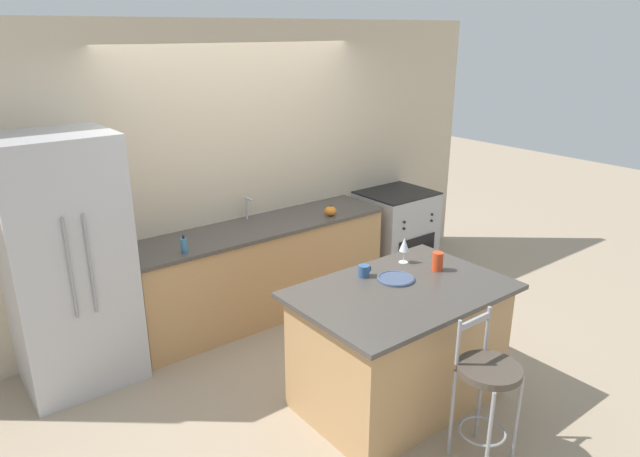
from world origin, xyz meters
name	(u,v)px	position (x,y,z in m)	size (l,w,h in m)	color
ground_plane	(284,327)	(0.00, 0.00, 0.00)	(18.00, 18.00, 0.00)	tan
wall_back	(239,171)	(0.00, 0.70, 1.35)	(6.00, 0.07, 2.70)	beige
back_counter	(261,269)	(0.00, 0.38, 0.45)	(2.54, 0.68, 0.90)	tan
sink_faucet	(247,205)	(0.00, 0.58, 1.04)	(0.02, 0.13, 0.22)	#ADAFB5
kitchen_island	(399,345)	(0.05, -1.41, 0.46)	(1.51, 1.01, 0.91)	tan
refrigerator	(67,263)	(-1.70, 0.33, 0.97)	(0.83, 0.73, 1.94)	#BCBCC1
oven_range	(395,231)	(1.75, 0.34, 0.46)	(0.76, 0.69, 0.92)	#ADAFB5
bar_stool_near	(487,384)	(0.04, -2.17, 0.55)	(0.39, 0.39, 0.98)	#99999E
dinner_plate	(396,278)	(0.12, -1.28, 0.92)	(0.27, 0.27, 0.02)	#425170
wine_glass	(404,245)	(0.39, -1.09, 1.05)	(0.08, 0.08, 0.20)	white
coffee_mug	(364,271)	(-0.02, -1.10, 0.95)	(0.11, 0.08, 0.09)	#335689
tumbler_cup	(438,261)	(0.48, -1.35, 0.98)	(0.08, 0.08, 0.14)	red
pumpkin_decoration	(330,211)	(0.69, 0.19, 0.95)	(0.12, 0.12, 0.11)	orange
soap_bottle	(184,245)	(-0.85, 0.16, 0.96)	(0.05, 0.05, 0.15)	teal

